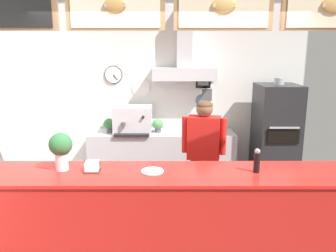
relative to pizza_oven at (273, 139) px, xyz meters
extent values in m
cube|color=#9E9E99|center=(-1.63, 0.58, 0.60)|extent=(4.41, 0.12, 2.87)
cube|color=white|center=(-1.63, 0.52, 0.60)|extent=(4.37, 0.01, 2.83)
cylinder|color=black|center=(-2.52, 0.50, 0.93)|extent=(0.29, 0.02, 0.29)
cylinder|color=white|center=(-2.52, 0.49, 0.93)|extent=(0.27, 0.01, 0.27)
cube|color=black|center=(-2.49, 0.48, 0.89)|extent=(0.07, 0.01, 0.08)
cylinder|color=white|center=(-2.07, 0.50, 0.73)|extent=(0.29, 0.02, 0.29)
cylinder|color=teal|center=(-1.08, 0.50, 0.51)|extent=(0.21, 0.02, 0.21)
cube|color=black|center=(-1.07, 0.50, 0.87)|extent=(0.24, 0.02, 0.31)
cube|color=gray|center=(-1.07, 0.49, 0.87)|extent=(0.17, 0.01, 0.22)
cube|color=white|center=(-1.00, 0.50, 0.61)|extent=(0.22, 0.02, 0.27)
cube|color=#555555|center=(-1.00, 0.49, 0.61)|extent=(0.16, 0.01, 0.20)
cube|color=silver|center=(-1.38, 0.36, 0.96)|extent=(1.00, 0.32, 0.20)
cube|color=silver|center=(-1.38, 0.40, 1.52)|extent=(0.24, 0.24, 0.93)
cube|color=olive|center=(-3.07, -1.83, 1.71)|extent=(0.88, 0.05, 0.41)
cube|color=black|center=(-3.07, -1.86, 1.71)|extent=(0.79, 0.01, 0.36)
cube|color=#9E754C|center=(-2.11, -1.83, 1.71)|extent=(0.88, 0.05, 0.41)
cube|color=#F2E5C6|center=(-2.11, -1.86, 1.71)|extent=(0.79, 0.01, 0.36)
ellipsoid|color=tan|center=(-2.11, -1.87, 1.72)|extent=(0.20, 0.04, 0.14)
cube|color=tan|center=(-2.11, -1.88, 1.72)|extent=(0.19, 0.01, 0.04)
cube|color=#9E754C|center=(-1.15, -1.83, 1.71)|extent=(0.88, 0.05, 0.41)
cube|color=beige|center=(-1.15, -1.86, 1.71)|extent=(0.79, 0.01, 0.36)
ellipsoid|color=#DBAD60|center=(-1.15, -1.87, 1.72)|extent=(0.21, 0.04, 0.15)
cube|color=#E5C666|center=(-1.15, -1.88, 1.72)|extent=(0.20, 0.01, 0.04)
cube|color=#9E754C|center=(-0.19, -1.83, 1.71)|extent=(0.88, 0.05, 0.41)
cube|color=beige|center=(-0.19, -1.86, 1.71)|extent=(0.79, 0.01, 0.36)
ellipsoid|color=tan|center=(-0.19, -1.87, 1.72)|extent=(0.21, 0.04, 0.15)
cube|color=tan|center=(-0.19, -1.88, 1.72)|extent=(0.20, 0.01, 0.04)
cube|color=red|center=(-1.63, -2.05, -0.32)|extent=(3.33, 0.61, 1.04)
cube|color=red|center=(-1.63, -2.05, 0.22)|extent=(3.40, 0.64, 0.03)
cube|color=#B7BABF|center=(-1.73, 0.18, -0.39)|extent=(2.29, 0.54, 0.89)
cube|color=#929499|center=(-1.73, 0.18, -0.67)|extent=(2.17, 0.50, 0.02)
cube|color=#232326|center=(0.00, 0.00, 0.00)|extent=(0.60, 0.69, 1.66)
cube|color=black|center=(0.00, -0.36, 0.13)|extent=(0.45, 0.02, 0.20)
cube|color=#A3A5AD|center=(0.00, -0.37, 0.26)|extent=(0.42, 0.02, 0.02)
cylinder|color=#A3A5AD|center=(0.00, 0.00, 0.88)|extent=(0.14, 0.14, 0.10)
cube|color=#232328|center=(-1.19, -0.88, -0.43)|extent=(0.33, 0.26, 0.81)
cube|color=red|center=(-1.19, -0.88, 0.25)|extent=(0.44, 0.30, 0.54)
cylinder|color=red|center=(-0.95, -0.93, 0.28)|extent=(0.08, 0.08, 0.46)
cylinder|color=red|center=(-1.42, -0.83, 0.28)|extent=(0.08, 0.08, 0.46)
sphere|color=brown|center=(-1.19, -0.88, 0.62)|extent=(0.21, 0.21, 0.21)
ellipsoid|color=#4C331E|center=(-1.19, -0.88, 0.67)|extent=(0.20, 0.20, 0.11)
cube|color=silver|center=(-2.19, 0.16, 0.27)|extent=(0.59, 0.40, 0.42)
cylinder|color=#4C4C51|center=(-2.30, -0.07, 0.25)|extent=(0.06, 0.06, 0.06)
cube|color=black|center=(-2.19, -0.08, 0.08)|extent=(0.53, 0.10, 0.04)
sphere|color=black|center=(-2.01, -0.06, 0.35)|extent=(0.04, 0.04, 0.04)
cylinder|color=beige|center=(-1.14, 0.18, 0.09)|extent=(0.14, 0.14, 0.06)
ellipsoid|color=#387A3D|center=(-1.14, 0.18, 0.19)|extent=(0.19, 0.19, 0.17)
cylinder|color=#4C4C51|center=(-0.83, 0.15, 0.10)|extent=(0.12, 0.12, 0.08)
ellipsoid|color=#47894C|center=(-0.83, 0.15, 0.21)|extent=(0.19, 0.19, 0.17)
cylinder|color=#4C4C51|center=(-1.80, 0.18, 0.09)|extent=(0.10, 0.10, 0.07)
ellipsoid|color=#47894C|center=(-1.80, 0.18, 0.19)|extent=(0.17, 0.17, 0.16)
cylinder|color=#4C4C51|center=(-2.56, 0.17, 0.10)|extent=(0.09, 0.09, 0.08)
ellipsoid|color=#387A3D|center=(-2.56, 0.17, 0.20)|extent=(0.18, 0.18, 0.16)
cylinder|color=black|center=(-0.82, -2.05, 0.32)|extent=(0.06, 0.06, 0.18)
sphere|color=gray|center=(-0.82, -2.05, 0.43)|extent=(0.05, 0.05, 0.05)
cylinder|color=silver|center=(-2.63, -1.99, 0.32)|extent=(0.12, 0.12, 0.17)
cylinder|color=gray|center=(-2.63, -1.99, 0.26)|extent=(0.11, 0.11, 0.06)
ellipsoid|color=#2D6638|center=(-2.63, -1.99, 0.48)|extent=(0.21, 0.21, 0.21)
cylinder|color=white|center=(-1.78, -2.04, 0.24)|extent=(0.21, 0.21, 0.01)
cube|color=#262628|center=(-2.34, -2.02, 0.24)|extent=(0.14, 0.14, 0.01)
cylinder|color=#262628|center=(-2.41, -2.02, 0.29)|extent=(0.01, 0.01, 0.10)
cylinder|color=#262628|center=(-2.27, -2.02, 0.29)|extent=(0.01, 0.01, 0.10)
cube|color=white|center=(-2.34, -2.02, 0.28)|extent=(0.12, 0.12, 0.09)
camera|label=1|loc=(-1.64, -4.99, 1.35)|focal=36.16mm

